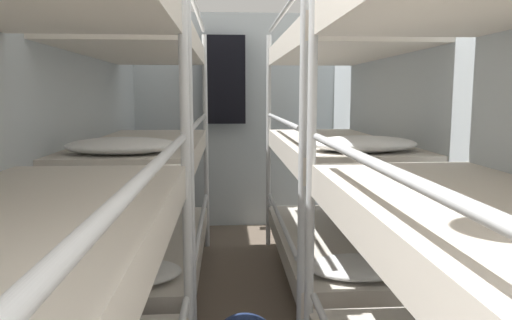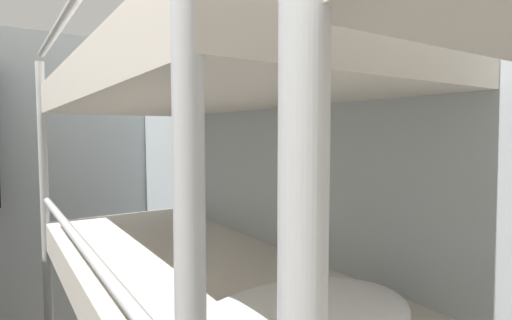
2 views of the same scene
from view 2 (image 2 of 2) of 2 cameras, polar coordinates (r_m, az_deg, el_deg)
The scene contains 1 object.
bunk_stack_right_far at distance 1.60m, azimuth -9.72°, elevation -16.23°, with size 0.80×1.95×2.01m.
Camera 2 is at (0.07, 2.22, 1.61)m, focal length 28.00 mm.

